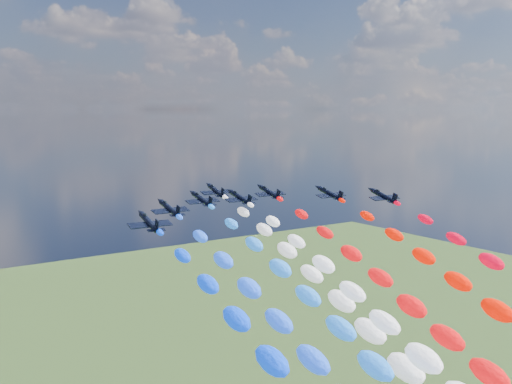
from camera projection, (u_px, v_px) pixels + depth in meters
jet_0 at (149, 222)px, 114.79m from camera, size 8.63×11.43×5.01m
jet_1 at (169, 208)px, 130.62m from camera, size 8.20×11.11×5.01m
jet_2 at (202, 199)px, 144.03m from camera, size 8.35×11.23×5.01m
jet_3 at (240, 198)px, 146.74m from camera, size 8.49×11.33×5.01m
jet_4 at (216, 191)px, 159.26m from camera, size 8.71×11.48×5.01m
trail_4 at (387, 367)px, 113.41m from camera, size 5.53×116.82×54.49m
jet_5 at (269, 192)px, 156.12m from camera, size 8.00×10.97×5.01m
trail_5 at (467, 374)px, 110.27m from camera, size 5.53×116.82×54.49m
jet_6 at (330, 194)px, 153.66m from camera, size 8.42×11.28×5.01m
jet_7 at (383, 196)px, 149.34m from camera, size 8.26×11.16×5.01m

